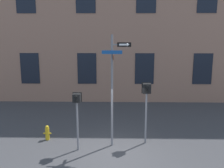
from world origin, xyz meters
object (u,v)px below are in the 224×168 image
Objects in this scene: pedestrian_signal_left at (77,106)px; fire_hydrant at (47,133)px; street_sign_pole at (113,83)px; pedestrian_signal_right at (147,96)px.

pedestrian_signal_left is 2.42m from fire_hydrant.
street_sign_pole reaches higher than fire_hydrant.
pedestrian_signal_right is 3.98× the size of fire_hydrant.
pedestrian_signal_right reaches higher than pedestrian_signal_left.
fire_hydrant is at bearing 147.14° from pedestrian_signal_left.
pedestrian_signal_right is 4.79m from fire_hydrant.
pedestrian_signal_left is at bearing -32.86° from fire_hydrant.
pedestrian_signal_right is (2.87, 0.74, 0.26)m from pedestrian_signal_left.
street_sign_pole is 1.75m from pedestrian_signal_left.
fire_hydrant is at bearing 176.65° from pedestrian_signal_right.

